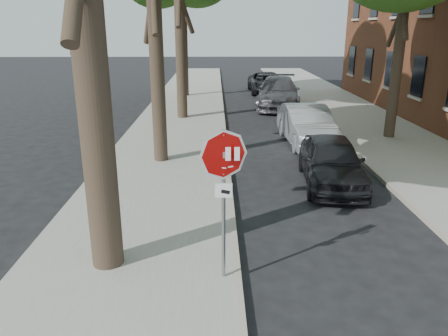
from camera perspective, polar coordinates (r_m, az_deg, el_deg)
The scene contains 10 objects.
ground at distance 7.89m, azimuth 5.20°, elevation -14.54°, with size 120.00×120.00×0.00m, color black.
sidewalk_left at distance 19.15m, azimuth -6.14°, elevation 5.29°, with size 4.00×55.00×0.12m, color gray.
sidewalk_right at distance 20.26m, azimuth 18.67°, elevation 5.14°, with size 4.00×55.00×0.12m, color gray.
curb_left at distance 19.08m, azimuth 0.03°, elevation 5.36°, with size 0.12×55.00×0.13m, color #9E9384.
curb_right at distance 19.66m, azimuth 13.02°, elevation 5.28°, with size 0.12×55.00×0.13m, color #9E9384.
stop_sign at distance 6.97m, azimuth -0.05°, elevation -1.16°, with size 0.76×0.34×2.61m.
car_a at distance 12.50m, azimuth 13.87°, elevation 0.88°, with size 1.59×3.95×1.34m, color black.
car_b at distance 16.72m, azimuth 10.77°, elevation 5.53°, with size 1.52×4.36×1.43m, color #A6A9AE.
car_c at distance 24.34m, azimuth 7.08°, elevation 9.74°, with size 2.25×5.53×1.60m, color #424246.
car_d at distance 29.76m, azimuth 5.60°, elevation 11.03°, with size 2.24×4.86×1.35m, color black.
Camera 1 is at (-0.82, -6.61, 4.23)m, focal length 35.00 mm.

